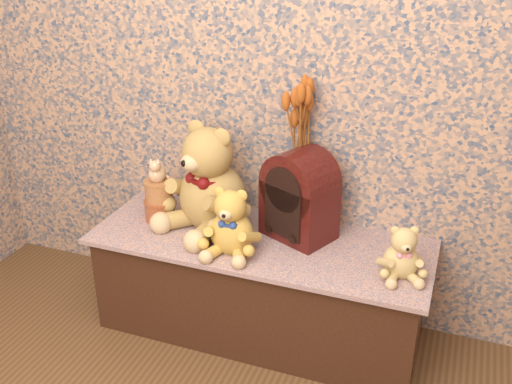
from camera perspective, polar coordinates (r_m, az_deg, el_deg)
display_shelf at (r=2.60m, az=0.39°, el=-8.99°), size 1.42×0.54×0.46m
teddy_large at (r=2.50m, az=-4.23°, el=1.95°), size 0.55×0.59×0.50m
teddy_medium at (r=2.33m, az=-2.37°, el=-2.43°), size 0.25×0.29×0.30m
teddy_small at (r=2.25m, az=13.93°, el=-5.34°), size 0.24×0.26×0.22m
cathedral_radio at (r=2.43m, az=4.24°, el=-0.21°), size 0.34×0.30×0.38m
ceramic_vase at (r=2.55m, az=4.32°, el=-0.97°), size 0.17×0.17×0.22m
dried_stalks at (r=2.43m, az=4.55°, el=5.54°), size 0.21×0.21×0.39m
biscuit_tin_lower at (r=2.64m, az=-9.24°, el=-1.73°), size 0.17×0.17×0.09m
biscuit_tin_upper at (r=2.60m, az=-9.38°, el=0.12°), size 0.15×0.15×0.09m
cat_figurine at (r=2.56m, az=-9.54°, el=2.28°), size 0.11×0.12×0.12m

